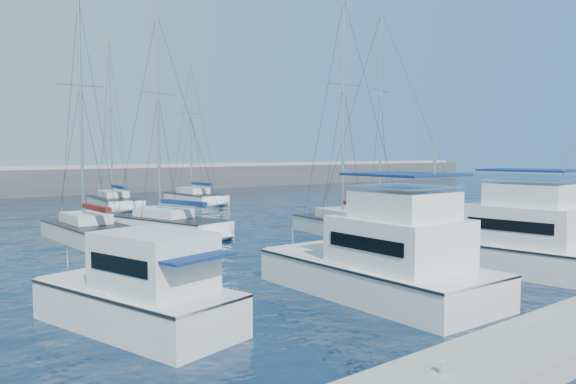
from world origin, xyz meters
TOP-DOWN VIEW (x-y plane):
  - ground at (0.00, 0.00)m, footprint 220.00×220.00m
  - breakwater at (0.00, 52.00)m, footprint 160.00×6.00m
  - dock_cleat_near_port at (-8.00, -11.00)m, footprint 0.16×0.16m
  - motor_yacht_port_outer at (-10.63, -2.86)m, footprint 4.14×6.85m
  - motor_yacht_port_inner at (-2.60, -4.71)m, footprint 4.10×8.86m
  - motor_yacht_stbd_inner at (4.79, -4.98)m, footprint 4.35×9.64m
  - motor_yacht_stbd_outer at (9.34, -3.11)m, footprint 2.92×6.08m
  - sailboat_mid_b at (-6.18, 14.11)m, footprint 3.12×7.69m
  - sailboat_mid_c at (-1.28, 13.98)m, footprint 4.82×8.77m
  - sailboat_mid_d at (6.74, 6.17)m, footprint 4.56×9.01m
  - sailboat_mid_e at (11.90, 7.50)m, footprint 5.34×9.18m
  - sailboat_back_b at (2.31, 31.54)m, footprint 4.12×8.41m
  - sailboat_back_c at (10.33, 31.10)m, footprint 3.13×7.55m

SIDE VIEW (x-z plane):
  - ground at x=0.00m, z-range 0.00..0.00m
  - sailboat_mid_d at x=6.74m, z-range -6.75..7.78m
  - sailboat_mid_c at x=-1.28m, z-range -6.37..7.40m
  - sailboat_mid_e at x=11.90m, z-range -6.82..7.86m
  - sailboat_mid_b at x=-6.18m, z-range -6.49..7.53m
  - sailboat_back_c at x=10.33m, z-range -6.53..7.57m
  - sailboat_back_b at x=2.31m, z-range -7.09..8.14m
  - dock_cleat_near_port at x=-8.00m, z-range 0.60..0.85m
  - motor_yacht_stbd_outer at x=9.34m, z-range -0.66..2.54m
  - motor_yacht_port_outer at x=-10.63m, z-range -0.66..2.54m
  - breakwater at x=0.00m, z-range -1.17..3.28m
  - motor_yacht_port_inner at x=-2.60m, z-range -1.21..3.48m
  - motor_yacht_stbd_inner at x=4.79m, z-range -1.21..3.48m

